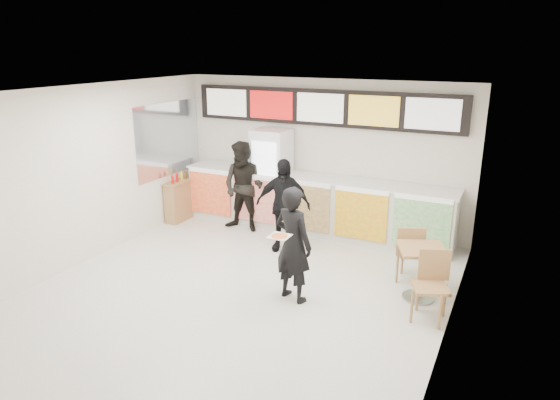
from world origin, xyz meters
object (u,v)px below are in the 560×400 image
Objects in this scene: customer_left at (244,187)px; cafe_table at (421,264)px; customer_mid at (283,205)px; condiment_ledge at (180,200)px; customer_main at (293,244)px; drinks_fridge at (271,178)px; service_counter at (313,204)px.

cafe_table is at bearing -20.13° from customer_left.
customer_mid is 1.67× the size of condiment_ledge.
customer_left is at bearing -29.91° from customer_main.
drinks_fridge is at bearing -41.02° from customer_main.
customer_main is at bearing -46.46° from customer_left.
service_counter is 2.87m from customer_main.
drinks_fridge is 3.96m from cafe_table.
drinks_fridge is (-0.93, 0.02, 0.43)m from service_counter.
service_counter is 1.42m from customer_left.
customer_left is 4.03m from cafe_table.
customer_main is at bearing -176.93° from cafe_table.
condiment_ledge is (-2.69, 0.49, -0.42)m from customer_mid.
customer_mid is 2.77m from cafe_table.
customer_main is 1.70× the size of condiment_ledge.
service_counter is 3.15m from cafe_table.
service_counter is at bearing 12.22° from condiment_ledge.
customer_left reaches higher than service_counter.
drinks_fridge is 0.66m from customer_left.
customer_main is 1.02× the size of cafe_table.
drinks_fridge is 1.10× the size of customer_left.
customer_left is at bearing -156.87° from service_counter.
customer_mid reaches higher than cafe_table.
drinks_fridge reaches higher than customer_left.
condiment_ledge reaches higher than cafe_table.
service_counter is 3.25× the size of customer_mid.
drinks_fridge is 1.15× the size of customer_main.
customer_mid is 1.01× the size of cafe_table.
service_counter reaches higher than cafe_table.
condiment_ledge is (-2.82, -0.61, -0.13)m from service_counter.
cafe_table is (3.43, -1.93, -0.44)m from drinks_fridge.
drinks_fridge reaches higher than service_counter.
customer_left is at bearing 2.52° from condiment_ledge.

